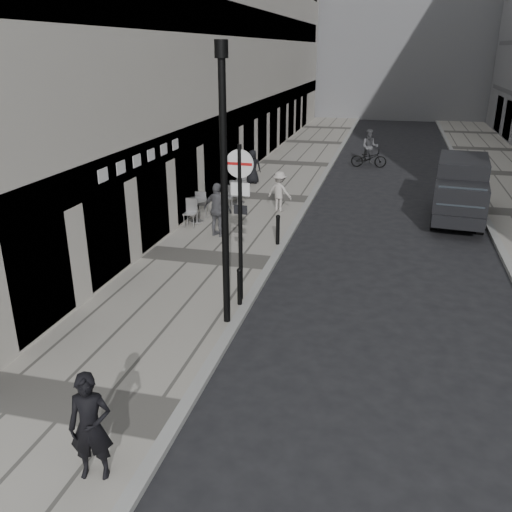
{
  "coord_description": "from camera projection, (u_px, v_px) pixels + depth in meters",
  "views": [
    {
      "loc": [
        3.25,
        -4.53,
        6.17
      ],
      "look_at": [
        0.23,
        7.56,
        1.4
      ],
      "focal_mm": 38.0,
      "sensor_mm": 36.0,
      "label": 1
    }
  ],
  "objects": [
    {
      "name": "walking_man",
      "position": [
        91.0,
        427.0,
        7.92
      ],
      "size": [
        0.73,
        0.57,
        1.76
      ],
      "primitive_type": "imported",
      "rotation": [
        0.0,
        0.0,
        0.26
      ],
      "color": "black",
      "rests_on": "sidewalk"
    },
    {
      "name": "panel_van",
      "position": [
        461.0,
        187.0,
        20.54
      ],
      "size": [
        2.26,
        5.0,
        2.28
      ],
      "rotation": [
        0.0,
        0.0,
        -0.1
      ],
      "color": "black",
      "rests_on": "ground"
    },
    {
      "name": "pedestrian_a",
      "position": [
        218.0,
        210.0,
        18.42
      ],
      "size": [
        1.17,
        0.73,
        1.86
      ],
      "primitive_type": "imported",
      "rotation": [
        0.0,
        0.0,
        2.87
      ],
      "color": "#5C5C61",
      "rests_on": "sidewalk"
    },
    {
      "name": "bollard_near",
      "position": [
        278.0,
        231.0,
        17.78
      ],
      "size": [
        0.13,
        0.13,
        0.94
      ],
      "primitive_type": "cylinder",
      "color": "black",
      "rests_on": "sidewalk"
    },
    {
      "name": "cafe_table_near",
      "position": [
        197.0,
        208.0,
        20.11
      ],
      "size": [
        0.79,
        1.78,
        1.02
      ],
      "color": "silver",
      "rests_on": "sidewalk"
    },
    {
      "name": "cafe_table_far",
      "position": [
        239.0,
        191.0,
        22.59
      ],
      "size": [
        0.78,
        1.76,
        1.0
      ],
      "color": "#A6A6A8",
      "rests_on": "sidewalk"
    },
    {
      "name": "lamppost",
      "position": [
        224.0,
        177.0,
        11.65
      ],
      "size": [
        0.28,
        0.28,
        6.23
      ],
      "color": "black",
      "rests_on": "sidewalk"
    },
    {
      "name": "pedestrian_b",
      "position": [
        280.0,
        191.0,
        21.35
      ],
      "size": [
        1.16,
        0.87,
        1.59
      ],
      "primitive_type": "imported",
      "rotation": [
        0.0,
        0.0,
        2.84
      ],
      "color": "#B3ACA5",
      "rests_on": "sidewalk"
    },
    {
      "name": "bollard_far",
      "position": [
        240.0,
        287.0,
        13.57
      ],
      "size": [
        0.12,
        0.12,
        0.92
      ],
      "primitive_type": "cylinder",
      "color": "black",
      "rests_on": "sidewalk"
    },
    {
      "name": "cafe_table_mid",
      "position": [
        231.0,
        194.0,
        22.3
      ],
      "size": [
        0.72,
        1.63,
        0.93
      ],
      "color": "silver",
      "rests_on": "sidewalk"
    },
    {
      "name": "pedestrian_c",
      "position": [
        253.0,
        167.0,
        25.8
      ],
      "size": [
        0.89,
        0.71,
        1.6
      ],
      "primitive_type": "imported",
      "rotation": [
        0.0,
        0.0,
        3.43
      ],
      "color": "black",
      "rests_on": "sidewalk"
    },
    {
      "name": "sign_post",
      "position": [
        240.0,
        204.0,
        13.12
      ],
      "size": [
        0.68,
        0.11,
        3.98
      ],
      "rotation": [
        0.0,
        0.0,
        -0.05
      ],
      "color": "black",
      "rests_on": "sidewalk"
    },
    {
      "name": "sidewalk",
      "position": [
        264.0,
        198.0,
        23.78
      ],
      "size": [
        4.0,
        60.0,
        0.12
      ],
      "primitive_type": "cube",
      "color": "gray",
      "rests_on": "ground"
    },
    {
      "name": "cyclist",
      "position": [
        369.0,
        153.0,
        29.91
      ],
      "size": [
        1.96,
        0.77,
        2.08
      ],
      "rotation": [
        0.0,
        0.0,
        0.05
      ],
      "color": "black",
      "rests_on": "ground"
    }
  ]
}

